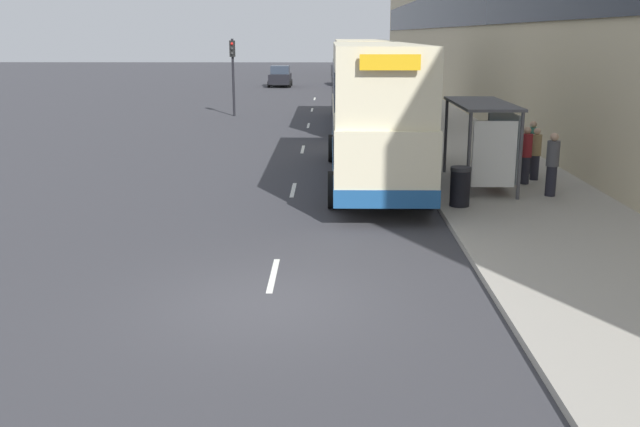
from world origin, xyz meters
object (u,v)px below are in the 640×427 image
object	(u,v)px
pedestrian_2	(552,164)
pedestrian_3	(526,155)
litter_bin	(460,186)
car_0	(346,68)
pedestrian_at_shelter	(532,147)
traffic_light_far_kerb	(233,64)
pedestrian_1	(536,153)
bus_shelter	(489,129)
car_1	(280,76)
double_decker_bus_ahead	(360,80)
car_2	(344,75)
double_decker_bus_near	(374,110)

from	to	relation	value
pedestrian_2	pedestrian_3	distance (m)	1.71
litter_bin	car_0	bearing A→B (deg)	91.47
pedestrian_at_shelter	pedestrian_2	size ratio (longest dim) A/B	0.96
traffic_light_far_kerb	pedestrian_3	bearing A→B (deg)	-59.80
car_0	pedestrian_1	xyz separation A→B (m)	(4.58, -59.67, 0.14)
bus_shelter	litter_bin	size ratio (longest dim) A/B	4.00
car_1	pedestrian_at_shelter	world-z (taller)	pedestrian_at_shelter
car_1	pedestrian_1	distance (m)	44.11
double_decker_bus_ahead	car_1	distance (m)	28.60
car_2	pedestrian_2	distance (m)	47.76
pedestrian_at_shelter	car_0	bearing A→B (deg)	94.63
pedestrian_1	traffic_light_far_kerb	size ratio (longest dim) A/B	0.38
car_1	pedestrian_1	bearing A→B (deg)	104.24
traffic_light_far_kerb	double_decker_bus_ahead	bearing A→B (deg)	-30.96
double_decker_bus_near	pedestrian_1	world-z (taller)	double_decker_bus_near
car_0	pedestrian_2	world-z (taller)	pedestrian_2
car_0	car_1	xyz separation A→B (m)	(-6.27, -16.91, 0.07)
double_decker_bus_ahead	pedestrian_1	world-z (taller)	double_decker_bus_ahead
car_1	pedestrian_2	world-z (taller)	pedestrian_2
bus_shelter	pedestrian_3	distance (m)	1.60
double_decker_bus_ahead	traffic_light_far_kerb	world-z (taller)	traffic_light_far_kerb
double_decker_bus_ahead	pedestrian_3	world-z (taller)	double_decker_bus_ahead
car_0	traffic_light_far_kerb	distance (m)	41.34
double_decker_bus_near	pedestrian_1	size ratio (longest dim) A/B	6.85
traffic_light_far_kerb	car_1	bearing A→B (deg)	87.44
bus_shelter	double_decker_bus_near	distance (m)	3.57
bus_shelter	double_decker_bus_ahead	world-z (taller)	double_decker_bus_ahead
car_1	pedestrian_at_shelter	distance (m)	43.14
bus_shelter	car_0	bearing A→B (deg)	92.68
car_1	car_2	bearing A→B (deg)	-156.83
pedestrian_1	traffic_light_far_kerb	xyz separation A→B (m)	(-11.91, 19.04, 1.96)
car_1	car_2	xyz separation A→B (m)	(5.72, 2.45, -0.04)
car_0	litter_bin	xyz separation A→B (m)	(1.62, -63.23, -0.17)
pedestrian_at_shelter	car_2	bearing A→B (deg)	96.84
double_decker_bus_ahead	pedestrian_at_shelter	bearing A→B (deg)	-69.92
double_decker_bus_near	litter_bin	distance (m)	4.60
double_decker_bus_near	traffic_light_far_kerb	xyz separation A→B (m)	(-6.88, 18.83, 0.65)
car_0	car_2	size ratio (longest dim) A/B	1.00
double_decker_bus_ahead	pedestrian_at_shelter	xyz separation A→B (m)	(5.03, -13.77, -1.27)
double_decker_bus_near	car_0	size ratio (longest dim) A/B	2.51
bus_shelter	car_0	world-z (taller)	bus_shelter
double_decker_bus_ahead	car_0	size ratio (longest dim) A/B	2.54
bus_shelter	pedestrian_2	size ratio (longest dim) A/B	2.35
car_0	pedestrian_at_shelter	bearing A→B (deg)	-85.37
car_1	traffic_light_far_kerb	size ratio (longest dim) A/B	0.93
pedestrian_1	car_1	bearing A→B (deg)	104.24
double_decker_bus_near	pedestrian_3	distance (m)	4.81
pedestrian_at_shelter	litter_bin	bearing A→B (deg)	-124.17
car_1	pedestrian_1	size ratio (longest dim) A/B	2.46
litter_bin	pedestrian_2	bearing A→B (deg)	24.39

